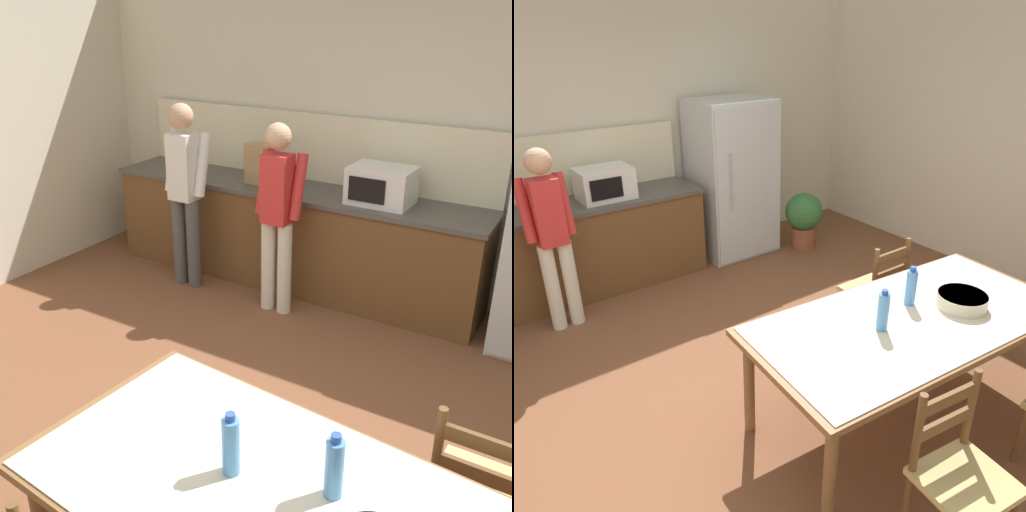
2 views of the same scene
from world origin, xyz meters
TOP-DOWN VIEW (x-y plane):
  - ground_plane at (0.00, 0.00)m, footprint 8.32×8.32m
  - wall_back at (0.00, 2.66)m, footprint 6.52×0.12m
  - wall_right at (3.26, 0.00)m, footprint 0.12×5.20m
  - kitchen_counter at (-0.96, 2.23)m, footprint 3.49×0.66m
  - refrigerator at (1.31, 2.19)m, footprint 0.85×0.73m
  - microwave at (-0.13, 2.21)m, footprint 0.50×0.39m
  - dining_table at (0.70, -0.82)m, footprint 2.18×1.19m
  - bottle_near_centre at (0.44, -0.80)m, footprint 0.07×0.07m
  - bottle_off_centre at (0.81, -0.71)m, footprint 0.07×0.07m
  - serving_bowl at (1.06, -0.93)m, footprint 0.32×0.32m
  - chair_side_far_right at (1.24, -0.06)m, footprint 0.42×0.40m
  - chair_side_near_left at (0.16, -1.59)m, footprint 0.47×0.45m
  - person_at_counter at (-0.79, 1.69)m, footprint 0.40×0.27m
  - potted_plant at (2.01, 1.76)m, footprint 0.44×0.44m

SIDE VIEW (x-z plane):
  - ground_plane at x=0.00m, z-range 0.00..0.00m
  - potted_plant at x=2.01m, z-range 0.05..0.72m
  - chair_side_far_right at x=1.24m, z-range -0.01..0.90m
  - chair_side_near_left at x=0.16m, z-range -0.01..0.90m
  - kitchen_counter at x=-0.96m, z-range 0.00..0.92m
  - dining_table at x=0.70m, z-range 0.31..1.07m
  - serving_bowl at x=1.06m, z-range 0.77..0.86m
  - refrigerator at x=1.31m, z-range 0.00..1.74m
  - bottle_near_centre at x=0.44m, z-range 0.75..1.02m
  - bottle_off_centre at x=0.81m, z-range 0.75..1.02m
  - person_at_counter at x=-0.79m, z-range 0.10..1.68m
  - microwave at x=-0.13m, z-range 0.91..1.21m
  - wall_back at x=0.00m, z-range 0.00..2.90m
  - wall_right at x=3.26m, z-range 0.00..2.90m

